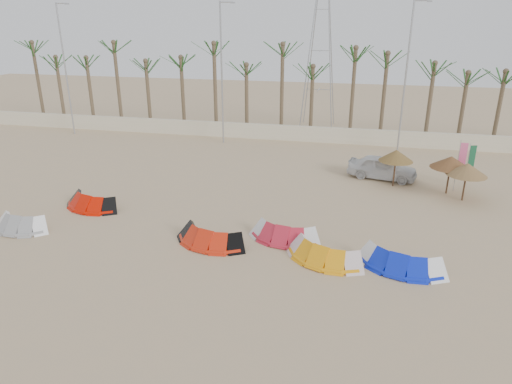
% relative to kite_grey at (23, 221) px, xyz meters
% --- Properties ---
extents(ground, '(120.00, 120.00, 0.00)m').
position_rel_kite_grey_xyz_m(ground, '(10.84, -1.81, -0.42)').
color(ground, tan).
rests_on(ground, ground).
extents(boundary_wall, '(60.00, 0.30, 1.30)m').
position_rel_kite_grey_xyz_m(boundary_wall, '(10.84, 20.19, 0.23)').
color(boundary_wall, beige).
rests_on(boundary_wall, ground).
extents(palm_line, '(52.00, 4.00, 7.70)m').
position_rel_kite_grey_xyz_m(palm_line, '(11.51, 21.69, 6.03)').
color(palm_line, brown).
rests_on(palm_line, ground).
extents(lamp_a, '(1.25, 0.14, 11.00)m').
position_rel_kite_grey_xyz_m(lamp_a, '(-9.12, 18.19, 5.35)').
color(lamp_a, '#A5A8AD').
rests_on(lamp_a, ground).
extents(lamp_b, '(1.25, 0.14, 11.00)m').
position_rel_kite_grey_xyz_m(lamp_b, '(4.88, 18.19, 5.35)').
color(lamp_b, '#A5A8AD').
rests_on(lamp_b, ground).
extents(lamp_c, '(1.25, 0.14, 11.00)m').
position_rel_kite_grey_xyz_m(lamp_c, '(18.88, 18.19, 5.35)').
color(lamp_c, '#A5A8AD').
rests_on(lamp_c, ground).
extents(pylon, '(3.00, 3.00, 14.00)m').
position_rel_kite_grey_xyz_m(pylon, '(11.84, 26.19, -0.42)').
color(pylon, '#A5A8AD').
rests_on(pylon, ground).
extents(kite_grey, '(2.97, 1.59, 0.90)m').
position_rel_kite_grey_xyz_m(kite_grey, '(0.00, 0.00, 0.00)').
color(kite_grey, gray).
rests_on(kite_grey, ground).
extents(kite_red_left, '(3.62, 2.20, 0.90)m').
position_rel_kite_grey_xyz_m(kite_red_left, '(1.84, 3.32, 0.00)').
color(kite_red_left, red).
rests_on(kite_red_left, ground).
extents(kite_red_mid, '(3.72, 2.28, 0.90)m').
position_rel_kite_grey_xyz_m(kite_red_mid, '(9.53, 0.69, 0.00)').
color(kite_red_mid, red).
rests_on(kite_red_mid, ground).
extents(kite_red_right, '(3.49, 1.98, 0.90)m').
position_rel_kite_grey_xyz_m(kite_red_right, '(12.80, 1.85, 0.00)').
color(kite_red_right, red).
rests_on(kite_red_right, ground).
extents(kite_orange, '(3.85, 2.63, 0.90)m').
position_rel_kite_grey_xyz_m(kite_orange, '(14.77, 0.30, 0.00)').
color(kite_orange, orange).
rests_on(kite_orange, ground).
extents(kite_blue, '(3.90, 2.45, 0.90)m').
position_rel_kite_grey_xyz_m(kite_blue, '(17.92, 0.38, 0.00)').
color(kite_blue, '#0B21C9').
rests_on(kite_blue, ground).
extents(parasol_left, '(2.08, 2.08, 2.32)m').
position_rel_kite_grey_xyz_m(parasol_left, '(18.16, 10.45, 1.55)').
color(parasol_left, '#4C331E').
rests_on(parasol_left, ground).
extents(parasol_mid, '(2.23, 2.23, 2.22)m').
position_rel_kite_grey_xyz_m(parasol_mid, '(21.90, 8.85, 1.45)').
color(parasol_mid, '#4C331E').
rests_on(parasol_mid, ground).
extents(parasol_right, '(2.33, 2.33, 2.30)m').
position_rel_kite_grey_xyz_m(parasol_right, '(21.19, 9.82, 1.53)').
color(parasol_right, '#4C331E').
rests_on(parasol_right, ground).
extents(flag_pink, '(0.45, 0.05, 3.18)m').
position_rel_kite_grey_xyz_m(flag_pink, '(21.84, 10.37, 1.47)').
color(flag_pink, '#A5A8AD').
rests_on(flag_pink, ground).
extents(flag_green, '(0.44, 0.16, 2.85)m').
position_rel_kite_grey_xyz_m(flag_green, '(22.54, 11.04, 1.27)').
color(flag_green, '#A5A8AD').
rests_on(flag_green, ground).
extents(car, '(4.62, 2.63, 1.48)m').
position_rel_kite_grey_xyz_m(car, '(17.49, 11.77, 0.33)').
color(car, silver).
rests_on(car, ground).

